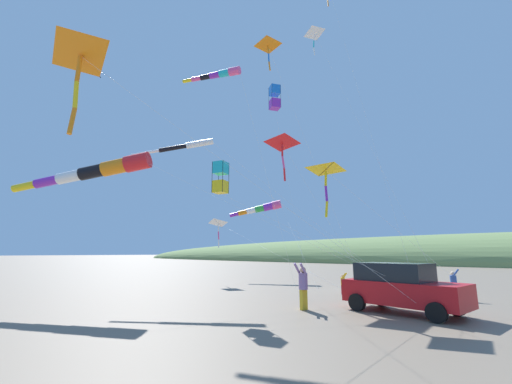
{
  "coord_description": "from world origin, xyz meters",
  "views": [
    {
      "loc": [
        -19.12,
        -7.71,
        2.25
      ],
      "look_at": [
        -5.26,
        5.19,
        5.82
      ],
      "focal_mm": 22.61,
      "sensor_mm": 36.0,
      "label": 1
    }
  ],
  "objects_px": {
    "kite_delta_red_high_left": "(83,56)",
    "kite_box_rainbow_low_near": "(221,178)",
    "cooler_box": "(403,299)",
    "kite_delta_magenta_far_left": "(282,144)",
    "person_child_green_jacket": "(454,283)",
    "kite_delta_white_trailing": "(219,223)",
    "kite_delta_yellow_midlevel": "(268,46)",
    "person_child_grey_jacket": "(343,283)",
    "kite_windsock_black_fish_shape": "(262,208)",
    "person_adult_flyer": "(303,284)",
    "kite_windsock_striped_overhead": "(186,146)",
    "kite_windsock_teal_far_right": "(218,75)",
    "parked_car": "(401,287)",
    "kite_box_long_streamer_right": "(275,97)",
    "kite_delta_orange_high_right": "(326,170)",
    "kite_delta_purple_drifting": "(315,35)",
    "kite_windsock_long_streamer_left": "(100,170)"
  },
  "relations": [
    {
      "from": "kite_box_long_streamer_right",
      "to": "kite_delta_purple_drifting",
      "type": "relative_size",
      "value": 0.88
    },
    {
      "from": "kite_delta_red_high_left",
      "to": "kite_windsock_black_fish_shape",
      "type": "height_order",
      "value": "kite_delta_red_high_left"
    },
    {
      "from": "kite_delta_red_high_left",
      "to": "kite_delta_purple_drifting",
      "type": "height_order",
      "value": "kite_delta_purple_drifting"
    },
    {
      "from": "kite_windsock_long_streamer_left",
      "to": "kite_windsock_black_fish_shape",
      "type": "distance_m",
      "value": 15.42
    },
    {
      "from": "kite_delta_red_high_left",
      "to": "kite_box_rainbow_low_near",
      "type": "relative_size",
      "value": 1.22
    },
    {
      "from": "person_child_green_jacket",
      "to": "kite_delta_red_high_left",
      "type": "bearing_deg",
      "value": 160.81
    },
    {
      "from": "kite_delta_red_high_left",
      "to": "kite_windsock_black_fish_shape",
      "type": "relative_size",
      "value": 1.03
    },
    {
      "from": "kite_windsock_teal_far_right",
      "to": "kite_windsock_long_streamer_left",
      "type": "bearing_deg",
      "value": 141.52
    },
    {
      "from": "cooler_box",
      "to": "kite_windsock_teal_far_right",
      "type": "distance_m",
      "value": 15.13
    },
    {
      "from": "kite_delta_yellow_midlevel",
      "to": "kite_delta_purple_drifting",
      "type": "relative_size",
      "value": 0.88
    },
    {
      "from": "person_adult_flyer",
      "to": "person_child_grey_jacket",
      "type": "xyz_separation_m",
      "value": [
        5.42,
        1.13,
        -0.37
      ]
    },
    {
      "from": "person_adult_flyer",
      "to": "kite_box_rainbow_low_near",
      "type": "relative_size",
      "value": 0.21
    },
    {
      "from": "cooler_box",
      "to": "kite_delta_magenta_far_left",
      "type": "relative_size",
      "value": 0.07
    },
    {
      "from": "cooler_box",
      "to": "person_adult_flyer",
      "type": "relative_size",
      "value": 0.34
    },
    {
      "from": "person_child_grey_jacket",
      "to": "cooler_box",
      "type": "bearing_deg",
      "value": -107.05
    },
    {
      "from": "cooler_box",
      "to": "kite_box_rainbow_low_near",
      "type": "xyz_separation_m",
      "value": [
        -6.05,
        5.59,
        5.43
      ]
    },
    {
      "from": "kite_windsock_black_fish_shape",
      "to": "kite_windsock_striped_overhead",
      "type": "height_order",
      "value": "kite_windsock_striped_overhead"
    },
    {
      "from": "kite_box_long_streamer_right",
      "to": "kite_windsock_striped_overhead",
      "type": "relative_size",
      "value": 1.24
    },
    {
      "from": "cooler_box",
      "to": "person_child_green_jacket",
      "type": "relative_size",
      "value": 0.43
    },
    {
      "from": "kite_delta_white_trailing",
      "to": "kite_windsock_striped_overhead",
      "type": "distance_m",
      "value": 7.44
    },
    {
      "from": "person_adult_flyer",
      "to": "kite_delta_purple_drifting",
      "type": "relative_size",
      "value": 0.1
    },
    {
      "from": "person_child_green_jacket",
      "to": "person_child_grey_jacket",
      "type": "xyz_separation_m",
      "value": [
        -1.99,
        4.91,
        -0.16
      ]
    },
    {
      "from": "parked_car",
      "to": "kite_delta_yellow_midlevel",
      "type": "xyz_separation_m",
      "value": [
        1.54,
        7.91,
        14.86
      ]
    },
    {
      "from": "person_child_green_jacket",
      "to": "kite_delta_magenta_far_left",
      "type": "distance_m",
      "value": 11.75
    },
    {
      "from": "kite_windsock_teal_far_right",
      "to": "kite_box_long_streamer_right",
      "type": "bearing_deg",
      "value": 18.8
    },
    {
      "from": "cooler_box",
      "to": "kite_delta_red_high_left",
      "type": "height_order",
      "value": "kite_delta_red_high_left"
    },
    {
      "from": "kite_box_rainbow_low_near",
      "to": "kite_delta_yellow_midlevel",
      "type": "distance_m",
      "value": 11.54
    },
    {
      "from": "parked_car",
      "to": "kite_delta_orange_high_right",
      "type": "height_order",
      "value": "kite_delta_orange_high_right"
    },
    {
      "from": "kite_delta_magenta_far_left",
      "to": "kite_box_rainbow_low_near",
      "type": "xyz_separation_m",
      "value": [
        -5.55,
        -0.73,
        -3.24
      ]
    },
    {
      "from": "kite_delta_magenta_far_left",
      "to": "kite_windsock_teal_far_right",
      "type": "bearing_deg",
      "value": 160.19
    },
    {
      "from": "kite_delta_yellow_midlevel",
      "to": "person_child_green_jacket",
      "type": "bearing_deg",
      "value": -65.7
    },
    {
      "from": "kite_delta_white_trailing",
      "to": "kite_delta_yellow_midlevel",
      "type": "height_order",
      "value": "kite_delta_yellow_midlevel"
    },
    {
      "from": "person_adult_flyer",
      "to": "person_child_grey_jacket",
      "type": "height_order",
      "value": "person_adult_flyer"
    },
    {
      "from": "kite_delta_yellow_midlevel",
      "to": "kite_box_rainbow_low_near",
      "type": "bearing_deg",
      "value": -163.72
    },
    {
      "from": "person_child_grey_jacket",
      "to": "kite_box_rainbow_low_near",
      "type": "height_order",
      "value": "kite_box_rainbow_low_near"
    },
    {
      "from": "kite_delta_magenta_far_left",
      "to": "kite_windsock_striped_overhead",
      "type": "relative_size",
      "value": 0.71
    },
    {
      "from": "person_child_grey_jacket",
      "to": "kite_box_long_streamer_right",
      "type": "height_order",
      "value": "kite_box_long_streamer_right"
    },
    {
      "from": "parked_car",
      "to": "kite_windsock_striped_overhead",
      "type": "bearing_deg",
      "value": 101.66
    },
    {
      "from": "kite_delta_white_trailing",
      "to": "kite_windsock_black_fish_shape",
      "type": "xyz_separation_m",
      "value": [
        5.35,
        0.26,
        1.73
      ]
    },
    {
      "from": "kite_delta_red_high_left",
      "to": "kite_delta_magenta_far_left",
      "type": "bearing_deg",
      "value": 10.42
    },
    {
      "from": "person_child_grey_jacket",
      "to": "kite_windsock_black_fish_shape",
      "type": "distance_m",
      "value": 12.76
    },
    {
      "from": "person_child_green_jacket",
      "to": "kite_box_long_streamer_right",
      "type": "bearing_deg",
      "value": 84.46
    },
    {
      "from": "cooler_box",
      "to": "kite_delta_white_trailing",
      "type": "height_order",
      "value": "kite_delta_white_trailing"
    },
    {
      "from": "kite_box_rainbow_low_near",
      "to": "kite_delta_orange_high_right",
      "type": "relative_size",
      "value": 0.97
    },
    {
      "from": "kite_windsock_teal_far_right",
      "to": "kite_delta_purple_drifting",
      "type": "height_order",
      "value": "kite_delta_purple_drifting"
    },
    {
      "from": "kite_box_long_streamer_right",
      "to": "kite_windsock_striped_overhead",
      "type": "xyz_separation_m",
      "value": [
        -8.92,
        -0.22,
        -6.61
      ]
    },
    {
      "from": "kite_delta_red_high_left",
      "to": "kite_windsock_teal_far_right",
      "type": "bearing_deg",
      "value": 24.23
    },
    {
      "from": "kite_windsock_long_streamer_left",
      "to": "kite_delta_purple_drifting",
      "type": "distance_m",
      "value": 17.72
    },
    {
      "from": "kite_delta_magenta_far_left",
      "to": "kite_delta_purple_drifting",
      "type": "relative_size",
      "value": 0.51
    },
    {
      "from": "kite_box_rainbow_low_near",
      "to": "cooler_box",
      "type": "bearing_deg",
      "value": -42.71
    }
  ]
}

